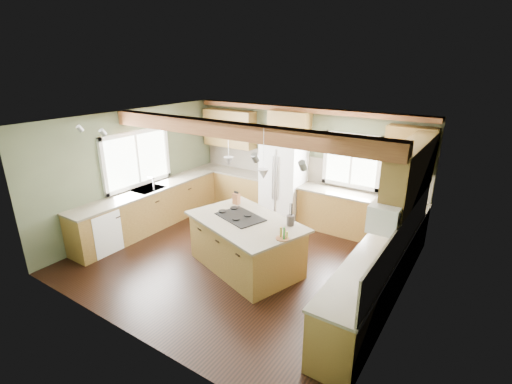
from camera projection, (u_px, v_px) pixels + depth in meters
The scene contains 37 objects.
floor at pixel (241, 259), 7.03m from camera, with size 5.60×5.60×0.00m, color black.
ceiling at pixel (239, 121), 6.15m from camera, with size 5.60×5.60×0.00m, color silver.
wall_back at pixel (303, 164), 8.55m from camera, with size 5.60×5.60×0.00m, color #454D37.
wall_left at pixel (135, 170), 8.05m from camera, with size 5.00×5.00×0.00m, color #454D37.
wall_right at pixel (403, 233), 5.13m from camera, with size 5.00×5.00×0.00m, color #454D37.
ceiling_beam at pixel (233, 131), 6.07m from camera, with size 5.55×0.26×0.26m, color #5D2E1A.
soffit_trim at pixel (304, 110), 8.06m from camera, with size 5.55×0.20×0.10m, color #5D2E1A.
backsplash_back at pixel (303, 168), 8.57m from camera, with size 5.58×0.03×0.58m, color brown.
backsplash_right at pixel (402, 237), 5.21m from camera, with size 0.03×3.70×0.58m, color brown.
base_cab_back_left at pixel (234, 188), 9.54m from camera, with size 2.02×0.60×0.88m, color brown.
counter_back_left at pixel (234, 171), 9.38m from camera, with size 2.06×0.64×0.04m, color #51473B.
base_cab_back_right at pixel (358, 216), 7.83m from camera, with size 2.62×0.60×0.88m, color brown.
counter_back_right at pixel (360, 196), 7.68m from camera, with size 2.66×0.64×0.04m, color #51473B.
base_cab_left at pixel (150, 209), 8.22m from camera, with size 0.60×3.70×0.88m, color brown.
counter_left at pixel (148, 190), 8.07m from camera, with size 0.64×3.74×0.04m, color #51473B.
base_cab_right at pixel (376, 278), 5.62m from camera, with size 0.60×3.70×0.88m, color brown.
counter_right at pixel (379, 251), 5.46m from camera, with size 0.64×3.74×0.04m, color #51473B.
upper_cab_back_left at pixel (229, 128), 9.23m from camera, with size 1.40×0.35×0.90m, color brown.
upper_cab_over_fridge at pixel (289, 127), 8.28m from camera, with size 0.96×0.35×0.70m, color brown.
upper_cab_right at pixel (411, 171), 5.71m from camera, with size 0.35×2.20×0.90m, color brown.
upper_cab_back_corner at pixel (410, 150), 7.00m from camera, with size 0.90×0.35×0.90m, color brown.
window_left at pixel (137, 159), 7.99m from camera, with size 0.04×1.60×1.05m, color white.
window_back at pixel (352, 161), 7.85m from camera, with size 1.10×0.04×1.00m, color white.
sink at pixel (148, 189), 8.06m from camera, with size 0.50×0.65×0.03m, color #262628.
faucet at pixel (153, 184), 7.92m from camera, with size 0.02×0.02×0.28m, color #B2B2B7.
dishwasher at pixel (99, 231), 7.20m from camera, with size 0.60×0.60×0.84m, color white.
oven at pixel (344, 327), 4.61m from camera, with size 0.60×0.72×0.84m, color white.
microwave at pixel (388, 214), 5.12m from camera, with size 0.40×0.70×0.38m, color white.
pendant_left at pixel (229, 161), 6.51m from camera, with size 0.18×0.18×0.16m, color #B2B2B7.
pendant_right at pixel (263, 174), 5.79m from camera, with size 0.18×0.18×0.16m, color #B2B2B7.
refrigerator at pixel (283, 182), 8.54m from camera, with size 0.90×0.74×1.80m, color white.
island at pixel (246, 245), 6.64m from camera, with size 1.93×1.18×0.88m, color brown.
island_top at pixel (246, 221), 6.48m from camera, with size 2.06×1.31×0.04m, color #51473B.
cooktop at pixel (240, 217), 6.59m from camera, with size 0.84×0.56×0.02m, color black.
knife_block at pixel (236, 199), 7.17m from camera, with size 0.13×0.10×0.21m, color brown.
utensil_crock at pixel (290, 220), 6.26m from camera, with size 0.13×0.13×0.18m, color #423935.
bottle_tray at pixel (283, 233), 5.77m from camera, with size 0.22×0.22×0.20m, color brown, non-canonical shape.
Camera 1 is at (3.67, -5.00, 3.57)m, focal length 26.00 mm.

